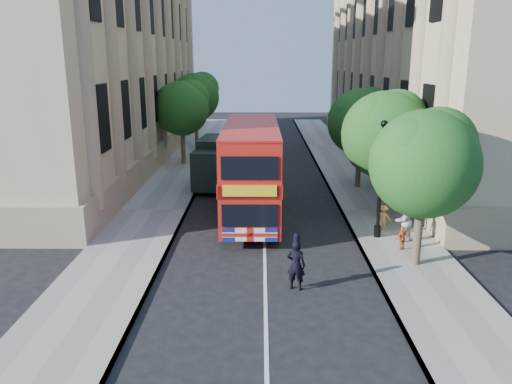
{
  "coord_description": "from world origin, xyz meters",
  "views": [
    {
      "loc": [
        -0.16,
        -14.9,
        7.76
      ],
      "look_at": [
        -0.37,
        5.45,
        2.3
      ],
      "focal_mm": 35.0,
      "sensor_mm": 36.0,
      "label": 1
    }
  ],
  "objects_px": {
    "woman_pedestrian": "(403,220)",
    "lamp_post": "(380,184)",
    "box_van": "(216,164)",
    "double_decker_bus": "(251,168)",
    "police_constable": "(296,265)"
  },
  "relations": [
    {
      "from": "lamp_post",
      "to": "police_constable",
      "type": "xyz_separation_m",
      "value": [
        -3.95,
        -5.0,
        -1.62
      ]
    },
    {
      "from": "double_decker_bus",
      "to": "police_constable",
      "type": "relative_size",
      "value": 5.54
    },
    {
      "from": "double_decker_bus",
      "to": "woman_pedestrian",
      "type": "xyz_separation_m",
      "value": [
        6.58,
        -3.8,
        -1.47
      ]
    },
    {
      "from": "lamp_post",
      "to": "box_van",
      "type": "distance_m",
      "value": 12.15
    },
    {
      "from": "lamp_post",
      "to": "police_constable",
      "type": "height_order",
      "value": "lamp_post"
    },
    {
      "from": "double_decker_bus",
      "to": "police_constable",
      "type": "bearing_deg",
      "value": -78.75
    },
    {
      "from": "box_van",
      "to": "woman_pedestrian",
      "type": "bearing_deg",
      "value": -42.76
    },
    {
      "from": "police_constable",
      "to": "woman_pedestrian",
      "type": "bearing_deg",
      "value": -120.16
    },
    {
      "from": "woman_pedestrian",
      "to": "police_constable",
      "type": "bearing_deg",
      "value": 7.71
    },
    {
      "from": "double_decker_bus",
      "to": "box_van",
      "type": "distance_m",
      "value": 6.39
    },
    {
      "from": "lamp_post",
      "to": "police_constable",
      "type": "bearing_deg",
      "value": -128.28
    },
    {
      "from": "lamp_post",
      "to": "woman_pedestrian",
      "type": "distance_m",
      "value": 1.81
    },
    {
      "from": "police_constable",
      "to": "double_decker_bus",
      "type": "bearing_deg",
      "value": -61.2
    },
    {
      "from": "lamp_post",
      "to": "police_constable",
      "type": "distance_m",
      "value": 6.57
    },
    {
      "from": "woman_pedestrian",
      "to": "lamp_post",
      "type": "bearing_deg",
      "value": -63.04
    }
  ]
}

